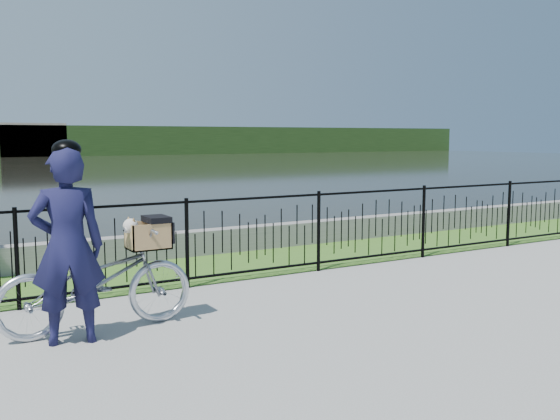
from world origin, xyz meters
TOP-DOWN VIEW (x-y plane):
  - ground at (0.00, 0.00)m, footprint 120.00×120.00m
  - grass_strip at (0.00, 2.60)m, footprint 60.00×2.00m
  - quay_wall at (0.00, 3.60)m, footprint 60.00×0.30m
  - fence at (0.00, 1.60)m, footprint 14.00×0.06m
  - far_building_right at (6.00, 58.50)m, footprint 6.00×3.00m
  - bicycle_rig at (-2.42, 0.40)m, footprint 1.92×0.67m
  - cyclist at (-2.75, 0.17)m, footprint 0.73×0.54m

SIDE VIEW (x-z plane):
  - ground at x=0.00m, z-range 0.00..0.00m
  - grass_strip at x=0.00m, z-range 0.00..0.01m
  - quay_wall at x=0.00m, z-range 0.00..0.40m
  - bicycle_rig at x=-2.42m, z-range -0.05..1.08m
  - fence at x=0.00m, z-range 0.00..1.15m
  - cyclist at x=-2.75m, z-range -0.01..1.88m
  - far_building_right at x=6.00m, z-range 0.00..3.20m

